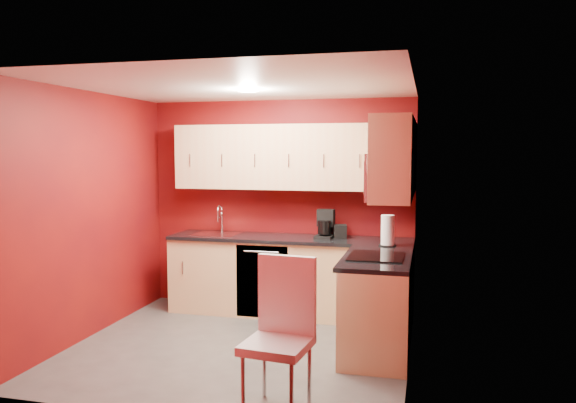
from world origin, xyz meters
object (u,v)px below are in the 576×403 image
at_px(paper_towel, 388,231).
at_px(coffee_maker, 324,224).
at_px(microwave, 390,177).
at_px(dining_chair, 277,337).
at_px(napkin_holder, 340,231).
at_px(sink, 217,231).

bearing_deg(paper_towel, coffee_maker, 154.45).
height_order(microwave, dining_chair, microwave).
distance_m(microwave, dining_chair, 1.91).
bearing_deg(dining_chair, napkin_holder, 94.72).
bearing_deg(microwave, napkin_holder, 120.47).
bearing_deg(coffee_maker, sink, -175.64).
xyz_separation_m(microwave, coffee_maker, (-0.79, 1.00, -0.59)).
relative_size(sink, coffee_maker, 1.62).
distance_m(coffee_maker, dining_chair, 2.46).
bearing_deg(napkin_holder, sink, -178.21).
relative_size(napkin_holder, paper_towel, 0.47).
bearing_deg(napkin_holder, coffee_maker, -163.92).
bearing_deg(coffee_maker, dining_chair, -83.19).
bearing_deg(dining_chair, coffee_maker, 98.80).
distance_m(sink, paper_towel, 2.07).
distance_m(paper_towel, dining_chair, 2.21).
distance_m(sink, coffee_maker, 1.31).
xyz_separation_m(coffee_maker, napkin_holder, (0.17, 0.05, -0.08)).
xyz_separation_m(microwave, dining_chair, (-0.69, -1.40, -1.10)).
height_order(microwave, paper_towel, microwave).
height_order(microwave, sink, microwave).
xyz_separation_m(microwave, paper_towel, (-0.06, 0.65, -0.59)).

